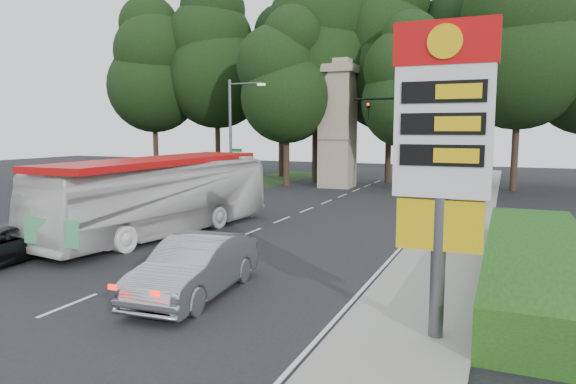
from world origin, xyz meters
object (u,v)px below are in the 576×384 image
at_px(monument, 338,123).
at_px(traffic_signal_mast, 426,129).
at_px(transit_bus, 161,197).
at_px(sedan_silver, 195,267).
at_px(streetlight_signs, 233,132).
at_px(gas_station_pylon, 443,138).

bearing_deg(monument, traffic_signal_mast, -38.00).
height_order(transit_bus, sedan_silver, transit_bus).
height_order(traffic_signal_mast, sedan_silver, traffic_signal_mast).
xyz_separation_m(monument, transit_bus, (-1.42, -20.91, -3.41)).
xyz_separation_m(streetlight_signs, transit_bus, (3.57, -12.92, -2.74)).
height_order(traffic_signal_mast, transit_bus, traffic_signal_mast).
bearing_deg(streetlight_signs, sedan_silver, -63.72).
relative_size(traffic_signal_mast, sedan_silver, 1.42).
xyz_separation_m(streetlight_signs, sedan_silver, (9.61, -19.46, -3.60)).
bearing_deg(gas_station_pylon, transit_bus, 150.67).
distance_m(gas_station_pylon, monument, 30.17).
height_order(monument, sedan_silver, monument).
relative_size(gas_station_pylon, monument, 0.68).
xyz_separation_m(traffic_signal_mast, monument, (-7.68, 6.00, 0.43)).
bearing_deg(monument, gas_station_pylon, -68.20).
relative_size(monument, transit_bus, 0.82).
xyz_separation_m(traffic_signal_mast, sedan_silver, (-3.06, -21.45, -3.84)).
bearing_deg(monument, transit_bus, -93.89).
height_order(streetlight_signs, sedan_silver, streetlight_signs).
xyz_separation_m(traffic_signal_mast, transit_bus, (-9.10, -14.91, -2.97)).
distance_m(monument, transit_bus, 21.24).
height_order(gas_station_pylon, traffic_signal_mast, traffic_signal_mast).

